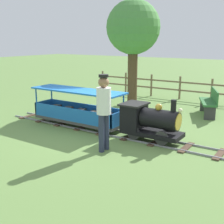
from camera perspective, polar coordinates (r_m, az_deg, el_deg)
name	(u,v)px	position (r m, az deg, el deg)	size (l,w,h in m)	color
ground_plane	(106,132)	(7.64, -1.25, -3.81)	(60.00, 60.00, 0.00)	#608442
track	(105,131)	(7.63, -1.26, -3.69)	(0.70, 6.40, 0.04)	gray
locomotive	(149,121)	(6.91, 7.04, -1.63)	(0.66, 1.44, 1.00)	black
passenger_car	(78,111)	(8.05, -6.54, 0.13)	(0.76, 2.70, 0.97)	#3F3F3F
conductor_person	(104,107)	(6.13, -1.59, 1.03)	(0.30, 0.30, 1.62)	#282D47
park_bench	(210,102)	(9.68, 18.16, 1.80)	(1.35, 0.87, 0.82)	#2D6B33
oak_tree_near	(133,29)	(10.75, 4.08, 15.57)	(1.88, 1.88, 3.65)	#4C3823
fence_section	(180,87)	(12.00, 12.84, 4.68)	(0.08, 7.48, 0.90)	#756047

